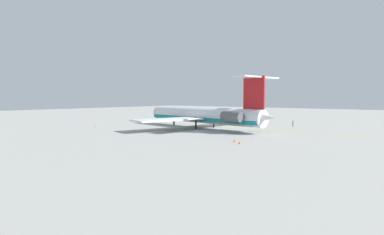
# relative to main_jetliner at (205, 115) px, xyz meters

# --- Properties ---
(ground) EXTENTS (295.25, 295.25, 0.00)m
(ground) POSITION_rel_main_jetliner_xyz_m (4.31, -8.84, -3.35)
(ground) COLOR #9E9E99
(main_jetliner) EXTENTS (41.97, 37.30, 12.27)m
(main_jetliner) POSITION_rel_main_jetliner_xyz_m (0.00, 0.00, 0.00)
(main_jetliner) COLOR silver
(main_jetliner) RESTS_ON ground
(ground_crew_near_nose) EXTENTS (0.27, 0.40, 1.69)m
(ground_crew_near_nose) POSITION_rel_main_jetliner_xyz_m (10.69, -23.87, -2.27)
(ground_crew_near_nose) COLOR black
(ground_crew_near_nose) RESTS_ON ground
(ground_crew_near_tail) EXTENTS (0.36, 0.26, 1.65)m
(ground_crew_near_tail) POSITION_rel_main_jetliner_xyz_m (-15.42, -19.25, -2.30)
(ground_crew_near_tail) COLOR black
(ground_crew_near_tail) RESTS_ON ground
(safety_cone_nose) EXTENTS (0.40, 0.40, 0.55)m
(safety_cone_nose) POSITION_rel_main_jetliner_xyz_m (-19.51, 17.29, -3.07)
(safety_cone_nose) COLOR #EA590F
(safety_cone_nose) RESTS_ON ground
(safety_cone_wingtip) EXTENTS (0.40, 0.40, 0.55)m
(safety_cone_wingtip) POSITION_rel_main_jetliner_xyz_m (-17.86, 16.14, -3.07)
(safety_cone_wingtip) COLOR #EA590F
(safety_cone_wingtip) RESTS_ON ground
(safety_cone_tail) EXTENTS (0.40, 0.40, 0.55)m
(safety_cone_tail) POSITION_rel_main_jetliner_xyz_m (25.27, 14.51, -3.07)
(safety_cone_tail) COLOR #EA590F
(safety_cone_tail) RESTS_ON ground
(taxiway_centreline) EXTENTS (104.27, 11.76, 0.01)m
(taxiway_centreline) POSITION_rel_main_jetliner_xyz_m (1.16, -8.44, -3.34)
(taxiway_centreline) COLOR gold
(taxiway_centreline) RESTS_ON ground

